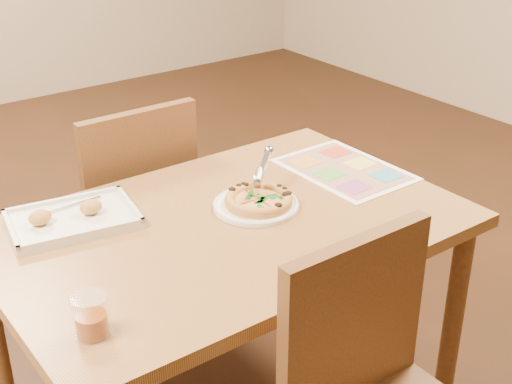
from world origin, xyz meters
TOP-DOWN VIEW (x-y plane):
  - dining_table at (0.00, 0.00)m, footprint 1.30×0.85m
  - chair_near at (0.00, -0.60)m, footprint 0.42×0.42m
  - chair_far at (-0.00, 0.60)m, footprint 0.42×0.42m
  - plate at (0.12, 0.02)m, footprint 0.26×0.26m
  - pizza at (0.12, 0.02)m, footprint 0.20×0.20m
  - pizza_cutter at (0.17, 0.07)m, footprint 0.14×0.11m
  - appetizer_tray at (-0.36, 0.25)m, footprint 0.38×0.29m
  - glass_tumbler at (-0.52, -0.25)m, footprint 0.08×0.08m
  - menu at (0.50, 0.06)m, footprint 0.30×0.42m

SIDE VIEW (x-z plane):
  - chair_near at x=0.00m, z-range 0.33..0.80m
  - chair_far at x=0.00m, z-range 0.33..0.80m
  - dining_table at x=0.00m, z-range 0.27..0.99m
  - menu at x=0.50m, z-range 0.72..0.72m
  - plate at x=0.12m, z-range 0.72..0.73m
  - appetizer_tray at x=-0.36m, z-range 0.70..0.77m
  - pizza at x=0.12m, z-range 0.73..0.76m
  - glass_tumbler at x=-0.52m, z-range 0.71..0.81m
  - pizza_cutter at x=0.17m, z-range 0.76..0.86m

